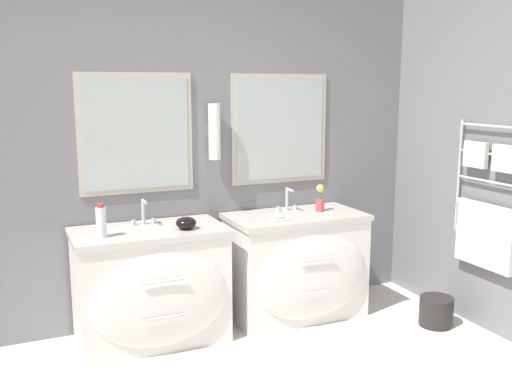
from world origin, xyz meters
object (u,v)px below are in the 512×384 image
(amenity_bowl, at_px, (186,223))
(waste_bin, at_px, (436,311))
(vanity_left, at_px, (152,285))
(vanity_right, at_px, (297,265))
(toiletry_bottle, at_px, (101,222))
(flower_vase, at_px, (320,199))

(amenity_bowl, relative_size, waste_bin, 0.56)
(vanity_left, xyz_separation_m, vanity_right, (1.10, 0.00, 0.00))
(toiletry_bottle, relative_size, amenity_bowl, 1.59)
(vanity_left, xyz_separation_m, amenity_bowl, (0.23, -0.07, 0.42))
(amenity_bowl, relative_size, flower_vase, 0.66)
(amenity_bowl, distance_m, flower_vase, 1.10)
(vanity_left, relative_size, flower_vase, 4.91)
(vanity_left, distance_m, vanity_right, 1.10)
(vanity_right, height_order, waste_bin, vanity_right)
(amenity_bowl, bearing_deg, flower_vase, 6.41)
(toiletry_bottle, xyz_separation_m, flower_vase, (1.64, 0.11, -0.01))
(toiletry_bottle, xyz_separation_m, waste_bin, (2.26, -0.52, -0.77))
(toiletry_bottle, bearing_deg, flower_vase, 3.94)
(vanity_right, xyz_separation_m, amenity_bowl, (-0.87, -0.07, 0.42))
(toiletry_bottle, distance_m, amenity_bowl, 0.55)
(amenity_bowl, bearing_deg, vanity_right, 4.30)
(toiletry_bottle, xyz_separation_m, amenity_bowl, (0.55, -0.01, -0.06))
(flower_vase, height_order, waste_bin, flower_vase)
(toiletry_bottle, distance_m, flower_vase, 1.64)
(waste_bin, bearing_deg, vanity_left, 163.56)
(amenity_bowl, bearing_deg, waste_bin, -16.48)
(vanity_left, relative_size, vanity_right, 1.00)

